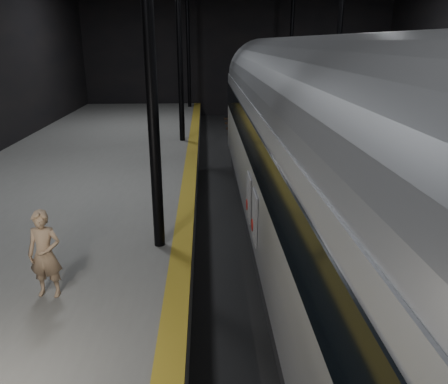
{
  "coord_description": "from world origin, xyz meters",
  "views": [
    {
      "loc": [
        -2.64,
        -13.8,
        5.75
      ],
      "look_at": [
        -2.17,
        -2.99,
        2.0
      ],
      "focal_mm": 35.0,
      "sensor_mm": 36.0,
      "label": 1
    }
  ],
  "objects": [
    {
      "name": "track",
      "position": [
        0.0,
        0.0,
        0.07
      ],
      "size": [
        2.4,
        43.0,
        0.24
      ],
      "color": "#3F3328",
      "rests_on": "ground"
    },
    {
      "name": "train",
      "position": [
        -0.0,
        -3.91,
        3.2
      ],
      "size": [
        3.21,
        21.48,
        5.74
      ],
      "color": "#96989D",
      "rests_on": "ground"
    },
    {
      "name": "woman",
      "position": [
        -5.75,
        -6.15,
        1.89
      ],
      "size": [
        0.68,
        0.47,
        1.77
      ],
      "primitive_type": "imported",
      "rotation": [
        0.0,
        0.0,
        -0.08
      ],
      "color": "#9B7C5F",
      "rests_on": "platform_left"
    },
    {
      "name": "ground",
      "position": [
        0.0,
        0.0,
        0.0
      ],
      "size": [
        44.0,
        44.0,
        0.0
      ],
      "primitive_type": "plane",
      "color": "black",
      "rests_on": "ground"
    },
    {
      "name": "platform_left",
      "position": [
        -7.5,
        0.0,
        0.5
      ],
      "size": [
        9.0,
        43.8,
        1.0
      ],
      "primitive_type": "cube",
      "color": "#585856",
      "rests_on": "ground"
    },
    {
      "name": "tactile_strip",
      "position": [
        -3.25,
        0.0,
        1.0
      ],
      "size": [
        0.5,
        43.8,
        0.01
      ],
      "primitive_type": "cube",
      "color": "olive",
      "rests_on": "platform_left"
    }
  ]
}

